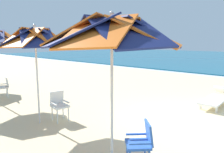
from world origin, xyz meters
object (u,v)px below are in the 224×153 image
Objects in this scene: plastic_chair_0 at (142,141)px; plastic_chair_3 at (4,86)px; beach_umbrella_0 at (112,34)px; sun_lounger_1 at (216,98)px; beach_umbrella_1 at (35,39)px; plastic_chair_1 at (59,104)px.

plastic_chair_3 is at bearing 177.59° from plastic_chair_0.
sun_lounger_1 is (0.15, 5.45, -2.17)m from beach_umbrella_0.
beach_umbrella_1 is 3.22× the size of plastic_chair_1.
plastic_chair_0 is 3.91m from beach_umbrella_1.
plastic_chair_0 is (0.42, 0.36, -1.96)m from beach_umbrella_0.
plastic_chair_3 is (-3.90, -0.06, 0.00)m from plastic_chair_1.
beach_umbrella_1 is at bearing -111.12° from plastic_chair_1.
sun_lounger_1 is at bearing 92.98° from plastic_chair_0.
plastic_chair_1 is (-2.79, 0.72, -1.96)m from beach_umbrella_0.
beach_umbrella_0 is at bearing -91.59° from sun_lounger_1.
plastic_chair_1 is at bearing 165.58° from beach_umbrella_0.
beach_umbrella_1 is 3.22× the size of plastic_chair_3.
plastic_chair_1 is 5.58m from sun_lounger_1.
beach_umbrella_1 is at bearing 176.42° from beach_umbrella_0.
sun_lounger_1 is (3.15, 5.26, -2.10)m from beach_umbrella_1.
beach_umbrella_0 is 2.03m from plastic_chair_0.
beach_umbrella_1 is (-3.00, 0.19, -0.07)m from beach_umbrella_0.
plastic_chair_0 and plastic_chair_1 have the same top height.
plastic_chair_0 is at bearing -2.41° from plastic_chair_3.
beach_umbrella_1 reaches higher than plastic_chair_1.
plastic_chair_0 is 3.23m from plastic_chair_1.
beach_umbrella_0 is 1.02× the size of beach_umbrella_1.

